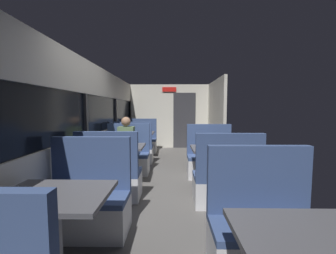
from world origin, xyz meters
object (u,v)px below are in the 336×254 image
bench_rear_aisle_facing_entry (210,161)px  coffee_cup_secondary (142,130)px  coffee_cup_primary (126,144)px  seated_passenger (127,150)px  bench_mid_window_facing_entry (128,159)px  bench_far_window_facing_end (135,151)px  bench_rear_aisle_facing_end (226,184)px  dining_table_mid_window (120,151)px  dining_table_far_window (138,136)px  bench_near_window_facing_entry (88,204)px  dining_table_near_window (54,205)px  dining_table_rear_aisle (217,153)px  bench_mid_window_facing_end (110,179)px  bench_front_aisle_facing_entry (264,236)px  bench_far_window_facing_entry (142,142)px

bench_rear_aisle_facing_entry → coffee_cup_secondary: bench_rear_aisle_facing_entry is taller
coffee_cup_primary → coffee_cup_secondary: size_ratio=1.00×
seated_passenger → bench_mid_window_facing_entry: bearing=90.0°
bench_mid_window_facing_entry → bench_rear_aisle_facing_entry: bearing=-6.4°
bench_far_window_facing_end → bench_rear_aisle_facing_end: 3.11m
coffee_cup_secondary → dining_table_mid_window: bearing=-92.1°
bench_mid_window_facing_entry → dining_table_far_window: size_ratio=1.22×
bench_near_window_facing_entry → bench_rear_aisle_facing_entry: size_ratio=1.00×
dining_table_near_window → dining_table_rear_aisle: (1.79, 2.14, 0.00)m
seated_passenger → coffee_cup_primary: bearing=-79.3°
coffee_cup_secondary → bench_mid_window_facing_end: bearing=-91.6°
bench_near_window_facing_entry → seated_passenger: bearing=90.0°
bench_far_window_facing_end → bench_mid_window_facing_entry: bearing=-90.0°
bench_far_window_facing_end → bench_front_aisle_facing_entry: (1.79, -3.88, 0.00)m
dining_table_far_window → bench_front_aisle_facing_entry: bench_front_aisle_facing_entry is taller
coffee_cup_primary → coffee_cup_secondary: (-0.05, 2.49, 0.00)m
bench_far_window_facing_end → bench_front_aisle_facing_entry: same height
dining_table_mid_window → coffee_cup_primary: size_ratio=10.00×
bench_far_window_facing_entry → bench_rear_aisle_facing_end: bearing=-65.6°
dining_table_near_window → dining_table_mid_window: same height
bench_front_aisle_facing_entry → seated_passenger: size_ratio=0.87×
dining_table_near_window → seated_passenger: (0.00, 2.97, -0.10)m
dining_table_mid_window → bench_mid_window_facing_end: 0.77m
dining_table_far_window → seated_passenger: (0.00, -1.71, -0.10)m
bench_front_aisle_facing_entry → seated_passenger: (-1.79, 2.87, 0.21)m
seated_passenger → coffee_cup_primary: 0.76m
dining_table_mid_window → coffee_cup_primary: coffee_cup_primary is taller
bench_mid_window_facing_end → bench_rear_aisle_facing_entry: (1.79, 1.20, 0.00)m
bench_mid_window_facing_entry → seated_passenger: 0.22m
bench_rear_aisle_facing_entry → coffee_cup_secondary: (-1.70, 1.90, 0.46)m
bench_near_window_facing_entry → bench_mid_window_facing_entry: 2.34m
bench_mid_window_facing_end → seated_passenger: (0.00, 1.33, 0.21)m
seated_passenger → coffee_cup_primary: size_ratio=14.00×
dining_table_near_window → bench_rear_aisle_facing_entry: size_ratio=0.82×
dining_table_far_window → seated_passenger: 1.72m
bench_mid_window_facing_entry → bench_far_window_facing_entry: size_ratio=1.00×
bench_rear_aisle_facing_end → bench_mid_window_facing_entry: bearing=138.2°
dining_table_mid_window → bench_rear_aisle_facing_end: (1.79, -0.90, -0.31)m
coffee_cup_primary → bench_far_window_facing_end: bearing=94.5°
dining_table_rear_aisle → bench_rear_aisle_facing_entry: (0.00, 0.70, -0.31)m
dining_table_near_window → coffee_cup_secondary: size_ratio=10.00×
bench_near_window_facing_entry → bench_rear_aisle_facing_end: (1.79, 0.74, 0.00)m
bench_far_window_facing_end → coffee_cup_secondary: (0.09, 0.76, 0.46)m
bench_mid_window_facing_end → dining_table_mid_window: bearing=90.0°
bench_mid_window_facing_entry → coffee_cup_secondary: bench_mid_window_facing_entry is taller
dining_table_rear_aisle → dining_table_far_window: bearing=125.2°
bench_near_window_facing_entry → bench_far_window_facing_end: same height
bench_far_window_facing_entry → bench_rear_aisle_facing_entry: bearing=-54.8°
dining_table_far_window → bench_rear_aisle_facing_end: bench_rear_aisle_facing_end is taller
bench_front_aisle_facing_entry → bench_rear_aisle_facing_entry: size_ratio=1.00×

